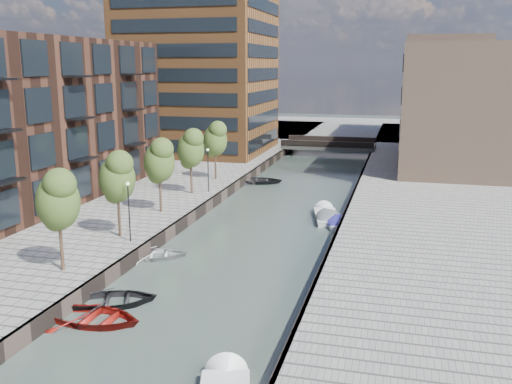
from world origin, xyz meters
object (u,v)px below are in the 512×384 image
at_px(sloop_3, 155,258).
at_px(motorboat_3, 334,221).
at_px(tree_6, 215,138).
at_px(sloop_1, 113,304).
at_px(motorboat_4, 326,216).
at_px(tree_2, 58,198).
at_px(sloop_4, 259,183).
at_px(tree_4, 159,159).
at_px(bridge, 329,145).
at_px(sloop_2, 95,322).
at_px(tree_3, 117,176).
at_px(car, 404,152).
at_px(tree_5, 191,147).

distance_m(sloop_3, motorboat_3, 15.80).
distance_m(tree_6, motorboat_3, 17.99).
relative_size(sloop_1, motorboat_4, 0.87).
bearing_deg(motorboat_3, sloop_3, -132.42).
height_order(tree_2, sloop_4, tree_2).
bearing_deg(tree_4, tree_6, 90.00).
relative_size(bridge, sloop_4, 2.51).
bearing_deg(sloop_1, sloop_2, 160.37).
bearing_deg(sloop_1, motorboat_4, -47.72).
relative_size(sloop_1, motorboat_3, 1.03).
relative_size(tree_3, motorboat_4, 1.06).
distance_m(tree_4, motorboat_4, 14.72).
distance_m(tree_4, sloop_2, 19.21).
bearing_deg(bridge, tree_6, -108.10).
height_order(sloop_1, sloop_3, sloop_1).
relative_size(tree_3, tree_4, 1.00).
distance_m(tree_4, sloop_4, 18.92).
bearing_deg(tree_4, sloop_3, -68.96).
distance_m(tree_6, car, 28.16).
bearing_deg(sloop_4, bridge, -21.20).
bearing_deg(sloop_3, sloop_2, 166.32).
distance_m(sloop_1, sloop_2, 2.25).
xyz_separation_m(tree_6, sloop_1, (4.08, -29.72, -5.31)).
bearing_deg(tree_5, motorboat_3, -13.85).
distance_m(tree_4, tree_5, 7.00).
distance_m(sloop_1, sloop_4, 33.49).
xyz_separation_m(tree_4, tree_6, (0.00, 14.00, 0.00)).
height_order(sloop_2, car, car).
height_order(sloop_4, car, car).
relative_size(tree_2, sloop_1, 1.23).
bearing_deg(car, bridge, 144.79).
xyz_separation_m(tree_3, car, (19.05, 41.41, -3.72)).
relative_size(sloop_4, motorboat_3, 1.10).
height_order(tree_6, sloop_1, tree_6).
height_order(sloop_1, car, car).
bearing_deg(car, tree_6, -140.31).
distance_m(bridge, tree_3, 47.92).
height_order(bridge, sloop_2, bridge).
bearing_deg(tree_3, bridge, 79.75).
bearing_deg(tree_4, tree_3, -90.00).
xyz_separation_m(tree_3, sloop_1, (4.08, -8.72, -5.31)).
bearing_deg(tree_2, sloop_3, 62.45).
relative_size(sloop_1, sloop_4, 0.93).
bearing_deg(sloop_1, motorboat_3, -51.29).
height_order(tree_5, sloop_2, tree_5).
bearing_deg(sloop_1, tree_5, -14.51).
relative_size(tree_3, sloop_2, 1.18).
bearing_deg(sloop_1, tree_6, -16.87).
height_order(bridge, tree_3, tree_3).
bearing_deg(motorboat_3, tree_2, -128.01).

